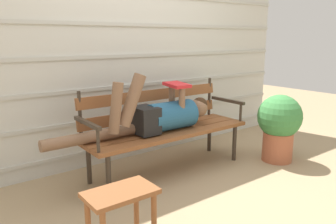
# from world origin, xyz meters

# --- Properties ---
(ground_plane) EXTENTS (12.00, 12.00, 0.00)m
(ground_plane) POSITION_xyz_m (0.00, 0.00, 0.00)
(ground_plane) COLOR tan
(house_siding) EXTENTS (4.50, 0.08, 2.26)m
(house_siding) POSITION_xyz_m (0.00, 0.76, 1.13)
(house_siding) COLOR beige
(house_siding) RESTS_ON ground
(park_bench) EXTENTS (1.73, 0.52, 0.86)m
(park_bench) POSITION_xyz_m (0.00, 0.21, 0.47)
(park_bench) COLOR brown
(park_bench) RESTS_ON ground
(reclining_person) EXTENTS (1.71, 0.28, 0.59)m
(reclining_person) POSITION_xyz_m (-0.11, 0.13, 0.60)
(reclining_person) COLOR #23567A
(footstool) EXTENTS (0.44, 0.27, 0.40)m
(footstool) POSITION_xyz_m (-1.00, -0.71, 0.31)
(footstool) COLOR brown
(footstool) RESTS_ON ground
(potted_plant) EXTENTS (0.47, 0.47, 0.73)m
(potted_plant) POSITION_xyz_m (1.13, -0.35, 0.42)
(potted_plant) COLOR #AD5B3D
(potted_plant) RESTS_ON ground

